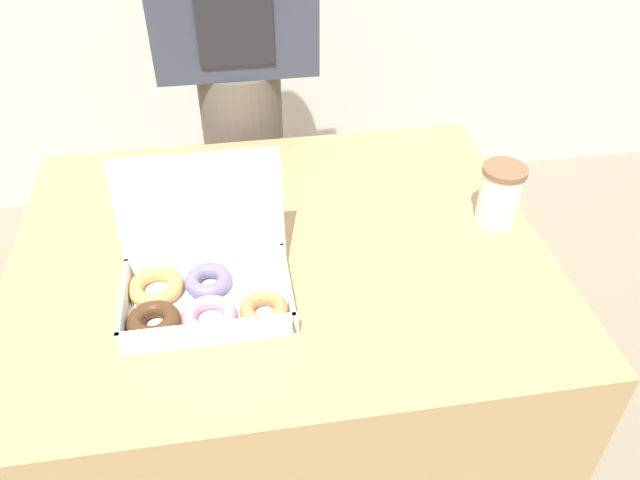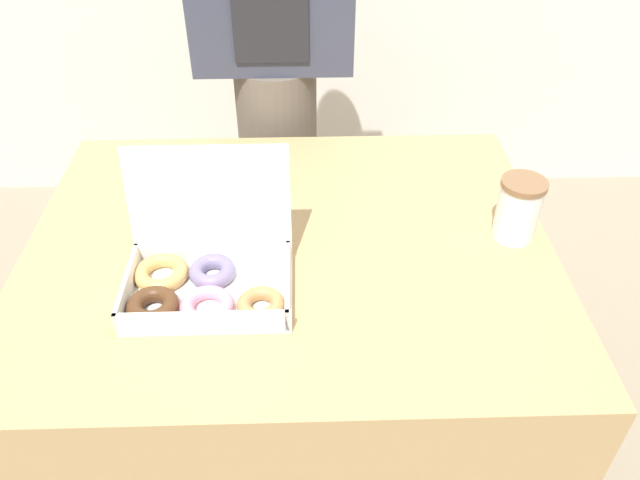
# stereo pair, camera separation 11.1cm
# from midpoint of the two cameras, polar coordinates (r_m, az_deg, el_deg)

# --- Properties ---
(ground_plane) EXTENTS (14.00, 14.00, 0.00)m
(ground_plane) POSITION_cam_midpoint_polar(r_m,az_deg,el_deg) (1.90, -4.50, -18.88)
(ground_plane) COLOR gray
(table) EXTENTS (1.11, 0.90, 0.77)m
(table) POSITION_cam_midpoint_polar(r_m,az_deg,el_deg) (1.59, -5.19, -11.40)
(table) COLOR tan
(table) RESTS_ON ground_plane
(donut_box) EXTENTS (0.32, 0.25, 0.25)m
(donut_box) POSITION_cam_midpoint_polar(r_m,az_deg,el_deg) (1.19, -13.62, -4.26)
(donut_box) COLOR white
(donut_box) RESTS_ON table
(coffee_cup) EXTENTS (0.09, 0.09, 0.14)m
(coffee_cup) POSITION_cam_midpoint_polar(r_m,az_deg,el_deg) (1.37, 13.94, 3.95)
(coffee_cup) COLOR white
(coffee_cup) RESTS_ON table
(person_customer) EXTENTS (0.42, 0.23, 1.71)m
(person_customer) POSITION_cam_midpoint_polar(r_m,az_deg,el_deg) (1.78, -9.49, 16.32)
(person_customer) COLOR #665B51
(person_customer) RESTS_ON ground_plane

